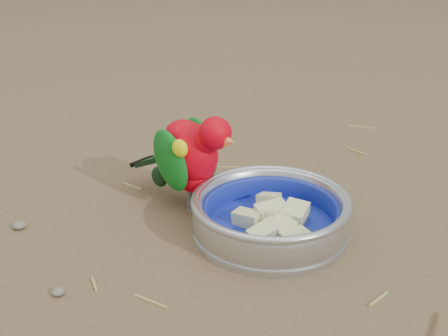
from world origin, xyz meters
TOP-DOWN VIEW (x-y plane):
  - ground at (0.00, 0.00)m, footprint 60.00×60.00m
  - food_bowl at (0.03, 0.08)m, footprint 0.23×0.23m
  - bowl_wall at (0.03, 0.08)m, footprint 0.23×0.23m
  - fruit_wedges at (0.03, 0.08)m, footprint 0.14×0.14m
  - lory_parrot at (-0.03, 0.22)m, footprint 0.16×0.21m
  - ground_debris at (0.02, 0.06)m, footprint 0.90×0.80m

SIDE VIEW (x-z plane):
  - ground at x=0.00m, z-range 0.00..0.00m
  - ground_debris at x=0.02m, z-range 0.00..0.01m
  - food_bowl at x=0.03m, z-range 0.00..0.02m
  - fruit_wedges at x=0.03m, z-range 0.02..0.05m
  - bowl_wall at x=0.03m, z-range 0.02..0.06m
  - lory_parrot at x=-0.03m, z-range 0.00..0.16m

